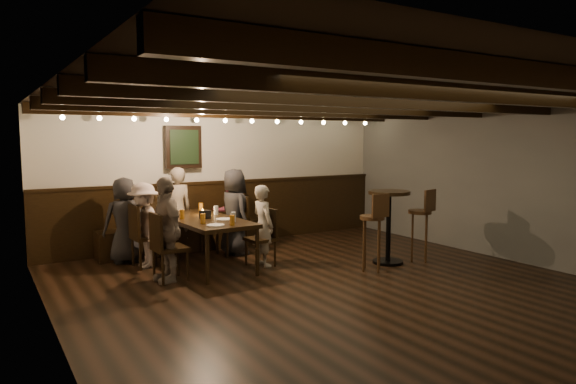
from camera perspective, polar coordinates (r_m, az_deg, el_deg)
room at (r=8.07m, az=-5.17°, el=0.10°), size 7.00×7.00×7.00m
dining_table at (r=7.69m, az=-9.33°, el=-3.32°), size 0.96×1.97×0.72m
chair_left_near at (r=7.91m, az=-15.43°, el=-5.98°), size 0.45×0.45×0.94m
chair_left_far at (r=7.08m, az=-13.07°, el=-7.36°), size 0.44×0.44×0.92m
chair_right_near at (r=8.47m, az=-6.12°, el=-4.98°), size 0.46×0.46×0.96m
chair_right_far at (r=7.70m, az=-2.98°, el=-6.29°), size 0.41×0.41×0.85m
person_bench_left at (r=8.22m, az=-17.70°, el=-2.99°), size 0.66×0.45×1.31m
person_bench_centre at (r=8.64m, az=-12.26°, el=-2.02°), size 0.54×0.37×1.43m
person_bench_right at (r=8.88m, az=-6.49°, el=-2.14°), size 0.65×0.52×1.29m
person_left_near at (r=7.84m, az=-15.71°, el=-3.55°), size 0.50×0.83×1.26m
person_left_far at (r=6.99m, az=-13.39°, el=-4.05°), size 0.38×0.83×1.40m
person_right_near at (r=8.41m, az=-5.98°, el=-2.21°), size 0.48×0.71×1.40m
person_right_far at (r=7.65m, az=-2.79°, el=-3.73°), size 0.31×0.46×1.21m
pint_a at (r=8.20m, az=-13.17°, el=-1.90°), size 0.07×0.07×0.14m
pint_b at (r=8.36m, az=-9.66°, el=-1.68°), size 0.07×0.07×0.14m
pint_c at (r=7.64m, az=-11.71°, el=-2.44°), size 0.07×0.07×0.14m
pint_d at (r=7.98m, az=-7.99°, el=-2.02°), size 0.07×0.07×0.14m
pint_e at (r=7.17m, az=-9.44°, el=-2.94°), size 0.07×0.07×0.14m
pint_f at (r=7.27m, az=-6.10°, el=-2.78°), size 0.07×0.07×0.14m
pint_g at (r=6.98m, az=-6.22°, el=-3.14°), size 0.07×0.07×0.14m
plate_near at (r=6.99m, az=-8.05°, el=-3.67°), size 0.24×0.24×0.01m
plate_far at (r=7.49m, az=-7.12°, el=-3.02°), size 0.24×0.24×0.01m
condiment_caddy at (r=7.63m, az=-9.19°, el=-2.48°), size 0.15×0.10×0.12m
candle at (r=8.00m, az=-9.46°, el=-2.35°), size 0.05×0.05×0.05m
high_top_table at (r=7.91m, az=11.12°, el=-2.62°), size 0.63×0.63×1.11m
bar_stool_left at (r=7.48m, az=9.31°, el=-5.49°), size 0.35×0.37×1.13m
bar_stool_right at (r=8.20m, az=14.41°, el=-4.60°), size 0.38×0.39×1.13m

